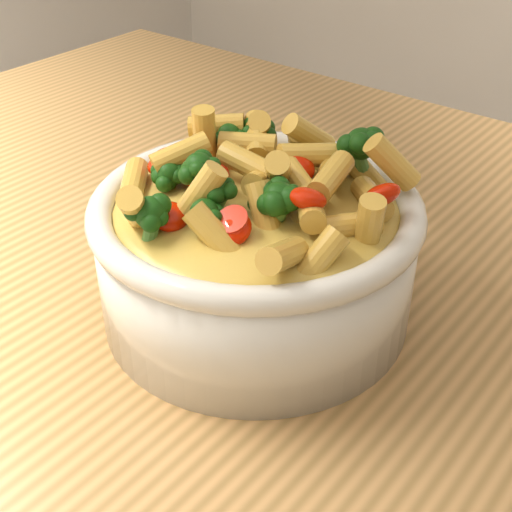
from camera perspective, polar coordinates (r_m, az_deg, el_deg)
The scene contains 3 objects.
table at distance 0.65m, azimuth 3.22°, elevation -8.61°, with size 1.20×0.80×0.90m.
serving_bowl at distance 0.51m, azimuth 0.00°, elevation 0.12°, with size 0.23×0.23×0.10m.
pasta_salad at distance 0.48m, azimuth 0.00°, elevation 6.29°, with size 0.18×0.18×0.04m.
Camera 1 is at (0.27, -0.40, 1.23)m, focal length 50.00 mm.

